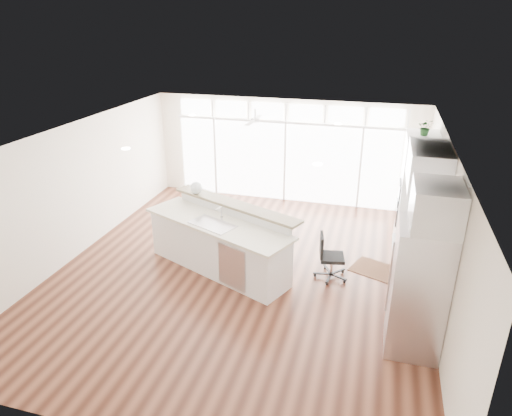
# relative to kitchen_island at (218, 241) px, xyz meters

# --- Properties ---
(floor) EXTENTS (7.00, 8.00, 0.02)m
(floor) POSITION_rel_kitchen_island_xyz_m (0.46, 0.02, -0.63)
(floor) COLOR #442015
(floor) RESTS_ON ground
(ceiling) EXTENTS (7.00, 8.00, 0.02)m
(ceiling) POSITION_rel_kitchen_island_xyz_m (0.46, 0.02, 2.08)
(ceiling) COLOR white
(ceiling) RESTS_ON wall_back
(wall_back) EXTENTS (7.00, 0.04, 2.70)m
(wall_back) POSITION_rel_kitchen_island_xyz_m (0.46, 4.02, 0.73)
(wall_back) COLOR white
(wall_back) RESTS_ON floor
(wall_front) EXTENTS (7.00, 0.04, 2.70)m
(wall_front) POSITION_rel_kitchen_island_xyz_m (0.46, -3.98, 0.73)
(wall_front) COLOR white
(wall_front) RESTS_ON floor
(wall_left) EXTENTS (0.04, 8.00, 2.70)m
(wall_left) POSITION_rel_kitchen_island_xyz_m (-3.04, 0.02, 0.73)
(wall_left) COLOR white
(wall_left) RESTS_ON floor
(wall_right) EXTENTS (0.04, 8.00, 2.70)m
(wall_right) POSITION_rel_kitchen_island_xyz_m (3.96, 0.02, 0.73)
(wall_right) COLOR white
(wall_right) RESTS_ON floor
(glass_wall) EXTENTS (5.80, 0.06, 2.08)m
(glass_wall) POSITION_rel_kitchen_island_xyz_m (0.46, 3.96, 0.43)
(glass_wall) COLOR white
(glass_wall) RESTS_ON wall_back
(transom_row) EXTENTS (5.90, 0.06, 0.40)m
(transom_row) POSITION_rel_kitchen_island_xyz_m (0.46, 3.96, 1.76)
(transom_row) COLOR white
(transom_row) RESTS_ON wall_back
(desk_window) EXTENTS (0.04, 0.85, 0.85)m
(desk_window) POSITION_rel_kitchen_island_xyz_m (3.92, 0.32, 0.93)
(desk_window) COLOR white
(desk_window) RESTS_ON wall_right
(ceiling_fan) EXTENTS (1.16, 1.16, 0.32)m
(ceiling_fan) POSITION_rel_kitchen_island_xyz_m (-0.04, 2.82, 1.86)
(ceiling_fan) COLOR white
(ceiling_fan) RESTS_ON ceiling
(recessed_lights) EXTENTS (3.40, 3.00, 0.02)m
(recessed_lights) POSITION_rel_kitchen_island_xyz_m (0.46, 0.22, 2.06)
(recessed_lights) COLOR white
(recessed_lights) RESTS_ON ceiling
(oven_cabinet) EXTENTS (0.64, 1.20, 2.50)m
(oven_cabinet) POSITION_rel_kitchen_island_xyz_m (3.63, 1.82, 0.63)
(oven_cabinet) COLOR white
(oven_cabinet) RESTS_ON floor
(desk_nook) EXTENTS (0.72, 1.30, 0.76)m
(desk_nook) POSITION_rel_kitchen_island_xyz_m (3.59, 0.32, -0.24)
(desk_nook) COLOR white
(desk_nook) RESTS_ON floor
(upper_cabinets) EXTENTS (0.64, 1.30, 0.64)m
(upper_cabinets) POSITION_rel_kitchen_island_xyz_m (3.63, 0.32, 1.73)
(upper_cabinets) COLOR white
(upper_cabinets) RESTS_ON wall_right
(refrigerator) EXTENTS (0.76, 0.90, 2.00)m
(refrigerator) POSITION_rel_kitchen_island_xyz_m (3.57, -1.33, 0.38)
(refrigerator) COLOR silver
(refrigerator) RESTS_ON floor
(fridge_cabinet) EXTENTS (0.64, 0.90, 0.60)m
(fridge_cabinet) POSITION_rel_kitchen_island_xyz_m (3.63, -1.33, 1.68)
(fridge_cabinet) COLOR white
(fridge_cabinet) RESTS_ON wall_right
(framed_photos) EXTENTS (0.06, 0.22, 0.80)m
(framed_photos) POSITION_rel_kitchen_island_xyz_m (3.92, 0.94, 0.78)
(framed_photos) COLOR black
(framed_photos) RESTS_ON wall_right
(kitchen_island) EXTENTS (3.35, 2.34, 1.25)m
(kitchen_island) POSITION_rel_kitchen_island_xyz_m (0.00, 0.00, 0.00)
(kitchen_island) COLOR white
(kitchen_island) RESTS_ON floor
(rug) EXTENTS (1.16, 1.00, 0.01)m
(rug) POSITION_rel_kitchen_island_xyz_m (3.03, 0.78, -0.62)
(rug) COLOR #331B10
(rug) RESTS_ON floor
(office_chair) EXTENTS (0.53, 0.51, 0.89)m
(office_chair) POSITION_rel_kitchen_island_xyz_m (2.17, 0.28, -0.18)
(office_chair) COLOR black
(office_chair) RESTS_ON floor
(fishbowl) EXTENTS (0.35, 0.35, 0.26)m
(fishbowl) POSITION_rel_kitchen_island_xyz_m (-0.71, 0.75, 0.75)
(fishbowl) COLOR silver
(fishbowl) RESTS_ON kitchen_island
(monitor) EXTENTS (0.13, 0.43, 0.35)m
(monitor) POSITION_rel_kitchen_island_xyz_m (3.51, 0.32, 0.31)
(monitor) COLOR black
(monitor) RESTS_ON desk_nook
(keyboard) EXTENTS (0.13, 0.33, 0.02)m
(keyboard) POSITION_rel_kitchen_island_xyz_m (3.34, 0.32, 0.14)
(keyboard) COLOR silver
(keyboard) RESTS_ON desk_nook
(potted_plant) EXTENTS (0.30, 0.33, 0.25)m
(potted_plant) POSITION_rel_kitchen_island_xyz_m (3.63, 1.82, 2.00)
(potted_plant) COLOR #265927
(potted_plant) RESTS_ON oven_cabinet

